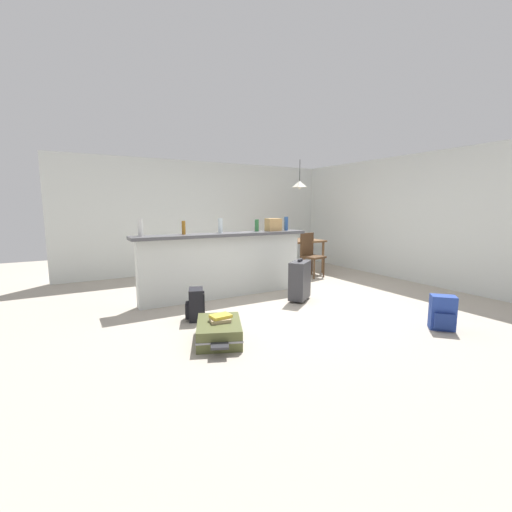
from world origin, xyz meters
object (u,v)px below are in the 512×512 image
dining_chair_near_partition (310,253)px  backpack_black (195,305)px  bottle_green (257,225)px  pendant_lamp (300,184)px  bottle_blue (286,224)px  suitcase_upright_charcoal (300,280)px  bottle_amber (184,228)px  book_stack (220,318)px  bottle_white (140,228)px  grocery_bag (273,225)px  backpack_blue (443,313)px  dining_table (297,244)px  suitcase_flat_olive (219,331)px  bottle_clear (220,226)px

dining_chair_near_partition → backpack_black: dining_chair_near_partition is taller
bottle_green → pendant_lamp: pendant_lamp is taller
bottle_blue → suitcase_upright_charcoal: size_ratio=0.37×
bottle_green → dining_chair_near_partition: (1.62, 0.52, -0.65)m
bottle_amber → suitcase_upright_charcoal: 2.00m
suitcase_upright_charcoal → bottle_green: bearing=107.5°
suitcase_upright_charcoal → book_stack: 1.97m
bottle_white → bottle_amber: 0.64m
bottle_blue → pendant_lamp: bearing=44.4°
grocery_bag → pendant_lamp: pendant_lamp is taller
backpack_blue → bottle_amber: bearing=130.1°
dining_table → bottle_blue: bearing=-133.8°
dining_table → backpack_black: (-3.11, -2.00, -0.44)m
bottle_blue → dining_chair_near_partition: 1.36m
dining_table → backpack_black: dining_table is taller
bottle_green → pendant_lamp: size_ratio=0.32×
suitcase_upright_charcoal → backpack_blue: bearing=-68.9°
suitcase_flat_olive → book_stack: (0.02, 0.01, 0.15)m
bottle_green → backpack_black: (-1.49, -0.97, -0.96)m
dining_table → dining_chair_near_partition: 0.53m
bottle_amber → dining_table: (2.94, 1.05, -0.52)m
bottle_white → grocery_bag: size_ratio=0.96×
pendant_lamp → suitcase_upright_charcoal: pendant_lamp is taller
dining_chair_near_partition → backpack_blue: bearing=-100.3°
bottle_amber → bottle_blue: 1.89m
bottle_green → suitcase_upright_charcoal: 1.25m
suitcase_upright_charcoal → grocery_bag: bearing=87.4°
book_stack → bottle_clear: bearing=65.9°
bottle_white → dining_table: 3.76m
dining_chair_near_partition → bottle_white: bearing=-171.7°
suitcase_flat_olive → suitcase_upright_charcoal: (1.78, 0.89, 0.22)m
bottle_clear → bottle_blue: (1.28, -0.03, 0.00)m
suitcase_flat_olive → book_stack: bearing=18.4°
dining_chair_near_partition → backpack_blue: (-0.60, -3.32, -0.31)m
bottle_clear → bottle_green: bearing=1.8°
bottle_blue → bottle_amber: bearing=178.9°
bottle_white → dining_chair_near_partition: bearing=8.3°
dining_chair_near_partition → suitcase_flat_olive: size_ratio=1.04×
pendant_lamp → backpack_blue: 4.22m
dining_chair_near_partition → suitcase_flat_olive: bearing=-143.5°
bottle_blue → pendant_lamp: (1.06, 1.04, 0.79)m
bottle_amber → bottle_clear: size_ratio=0.88×
book_stack → bottle_amber: bearing=84.6°
bottle_white → bottle_blue: size_ratio=1.01×
suitcase_flat_olive → backpack_black: (0.02, 0.82, 0.09)m
backpack_blue → dining_chair_near_partition: bearing=79.7°
backpack_black → dining_table: bearing=32.7°
dining_table → suitcase_upright_charcoal: 2.37m
suitcase_flat_olive → suitcase_upright_charcoal: suitcase_upright_charcoal is taller
bottle_blue → backpack_black: 2.46m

